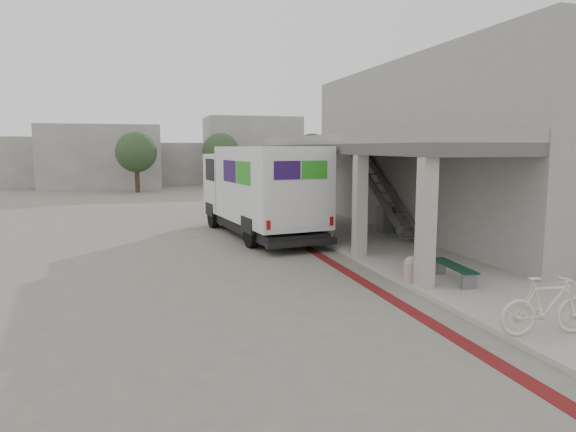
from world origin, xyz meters
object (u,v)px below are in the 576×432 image
object	(u,v)px
fedex_truck	(260,189)
utility_cabinet	(385,219)
bicycle_cream	(547,306)
bench	(453,269)

from	to	relation	value
fedex_truck	utility_cabinet	xyz separation A→B (m)	(4.93, -1.29, -1.27)
bicycle_cream	bench	bearing A→B (deg)	-1.86
fedex_truck	bicycle_cream	xyz separation A→B (m)	(2.56, -12.63, -1.24)
fedex_truck	bench	distance (m)	9.46
utility_cabinet	bicycle_cream	xyz separation A→B (m)	(-2.37, -11.34, 0.02)
fedex_truck	bicycle_cream	world-z (taller)	fedex_truck
bicycle_cream	fedex_truck	bearing A→B (deg)	18.19
utility_cabinet	fedex_truck	bearing A→B (deg)	165.91
fedex_truck	utility_cabinet	bearing A→B (deg)	-22.41
fedex_truck	bicycle_cream	bearing A→B (deg)	-86.30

